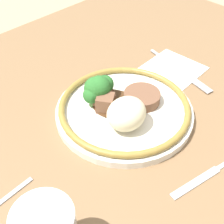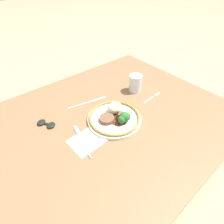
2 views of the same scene
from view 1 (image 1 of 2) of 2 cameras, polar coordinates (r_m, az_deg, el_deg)
name	(u,v)px [view 1 (image 1 of 2)]	position (r m, az deg, el deg)	size (l,w,h in m)	color
ground_plane	(132,139)	(0.60, 3.65, -5.01)	(8.00, 8.00, 0.00)	#998466
dining_table	(132,133)	(0.59, 3.73, -3.78)	(1.15, 0.95, 0.04)	brown
napkin	(170,71)	(0.71, 10.55, 7.37)	(0.14, 0.12, 0.00)	white
plate	(122,107)	(0.58, 1.77, 1.00)	(0.26, 0.26, 0.07)	silver
fork	(184,74)	(0.71, 13.11, 6.83)	(0.05, 0.19, 0.00)	#ADADB2
knife	(220,167)	(0.54, 19.15, -9.50)	(0.22, 0.06, 0.00)	#ADADB2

